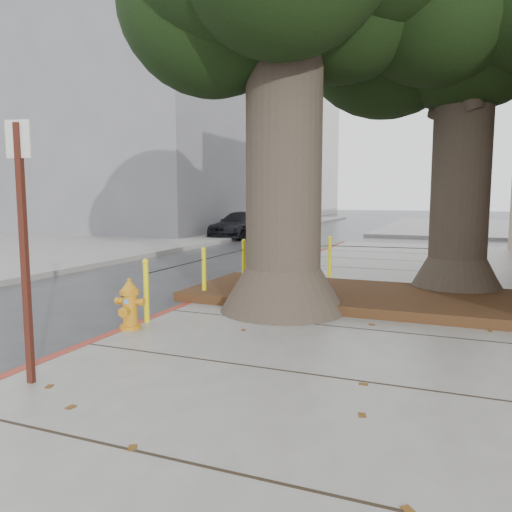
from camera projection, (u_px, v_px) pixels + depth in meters
The scene contains 11 objects.
ground at pixel (230, 376), 5.55m from camera, with size 140.00×140.00×0.00m, color #28282B.
sidewalk_opposite at pixel (18, 245), 19.94m from camera, with size 14.00×60.00×0.15m, color slate.
curb_red at pixel (186, 308), 8.58m from camera, with size 0.14×26.00×0.16m, color maroon.
planter_bed at pixel (369, 297), 8.78m from camera, with size 6.40×2.60×0.16m, color black.
building_far_grey at pixel (159, 131), 30.66m from camera, with size 12.00×16.00×12.00m, color slate.
building_far_white at pixel (263, 144), 52.41m from camera, with size 12.00×18.00×15.00m, color silver.
tree_far at pixel (488, 25), 8.87m from camera, with size 4.50×3.80×7.17m.
bollard_ring at pixel (283, 264), 9.82m from camera, with size 3.79×5.39×0.95m.
fire_hydrant at pixel (130, 304), 6.92m from camera, with size 0.38×0.35×0.71m.
signpost at pixel (23, 238), 4.78m from camera, with size 0.25×0.07×2.55m.
car_dark at pixel (241, 225), 24.16m from camera, with size 1.76×4.32×1.25m, color black.
Camera 1 is at (2.27, -4.85, 1.99)m, focal length 35.00 mm.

